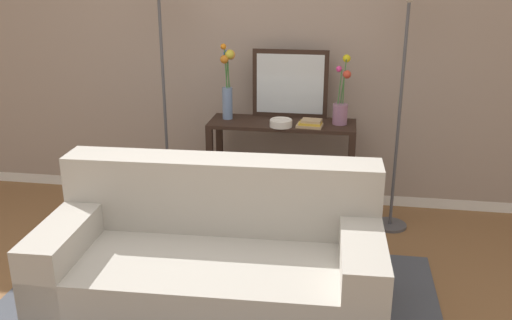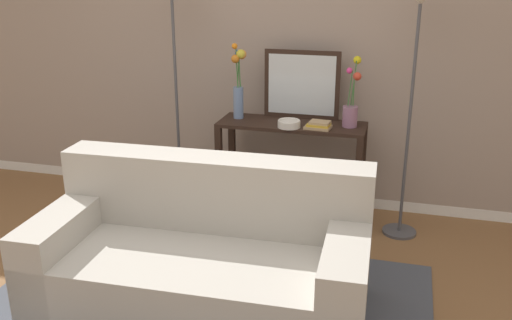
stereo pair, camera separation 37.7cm
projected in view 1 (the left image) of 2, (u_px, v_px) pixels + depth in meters
name	position (u px, v px, depth m)	size (l,w,h in m)	color
back_wall	(259.00, 27.00, 4.63)	(12.00, 0.15, 2.99)	white
couch	(215.00, 264.00, 3.31)	(1.96, 0.98, 0.88)	#ADA89E
console_table	(282.00, 152.00, 4.51)	(1.16, 0.40, 0.81)	black
floor_lamp_left	(161.00, 38.00, 4.29)	(0.28, 0.28, 1.84)	#4C4C51
floor_lamp_right	(405.00, 45.00, 4.02)	(0.28, 0.28, 1.83)	#4C4C51
wall_mirror	(290.00, 84.00, 4.48)	(0.61, 0.02, 0.55)	black
vase_tall_flowers	(228.00, 82.00, 4.42)	(0.12, 0.12, 0.60)	#6B84AD
vase_short_flowers	(341.00, 104.00, 4.32)	(0.13, 0.12, 0.54)	gray
fruit_bowl	(281.00, 123.00, 4.30)	(0.17, 0.17, 0.06)	silver
book_stack	(310.00, 124.00, 4.29)	(0.21, 0.16, 0.06)	tan
book_row_under_console	(245.00, 206.00, 4.72)	(0.34, 0.17, 0.12)	#236033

